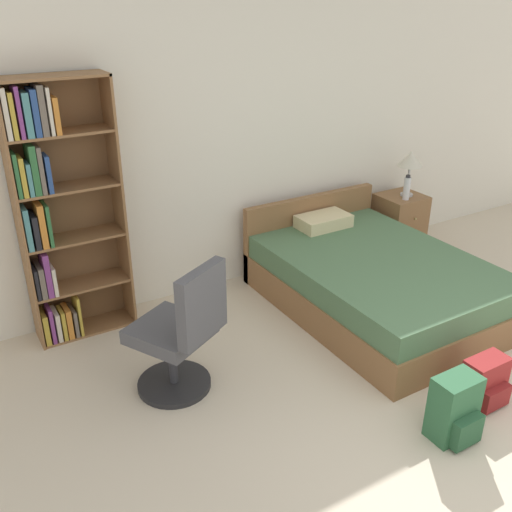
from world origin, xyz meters
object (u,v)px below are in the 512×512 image
backpack_red (485,382)px  nightstand (399,223)px  backpack_green (455,410)px  water_bottle (407,188)px  bed (372,280)px  table_lamp (411,160)px  bookshelf (56,212)px  office_chair (181,335)px

backpack_red → nightstand: bearing=59.9°
backpack_green → water_bottle: bearing=53.0°
bed → nightstand: (1.05, 0.77, 0.05)m
water_bottle → backpack_red: bearing=-120.2°
nightstand → water_bottle: size_ratio=2.40×
bed → water_bottle: size_ratio=8.10×
bed → table_lamp: (1.09, 0.75, 0.74)m
bookshelf → bed: 2.68m
bookshelf → bed: (2.38, -0.92, -0.80)m
bookshelf → backpack_red: (2.17, -2.32, -0.90)m
bookshelf → table_lamp: bearing=-2.7°
office_chair → table_lamp: bearing=18.3°
table_lamp → water_bottle: bearing=-138.3°
water_bottle → backpack_red: (-1.21, -2.07, -0.58)m
bed → table_lamp: 1.52m
nightstand → table_lamp: table_lamp is taller
table_lamp → backpack_green: size_ratio=1.07×
nightstand → backpack_green: size_ratio=1.41×
bookshelf → backpack_green: (1.73, -2.44, -0.85)m
table_lamp → bookshelf: bearing=177.3°
table_lamp → backpack_green: (-1.74, -2.28, -0.79)m
bed → nightstand: size_ratio=3.37×
bookshelf → water_bottle: size_ratio=7.94×
bed → backpack_green: bed is taller
office_chair → backpack_green: office_chair is taller
backpack_green → office_chair: bearing=134.6°
bed → bookshelf: bearing=158.9°
bed → water_bottle: water_bottle is taller
bookshelf → office_chair: bearing=-68.1°
bed → water_bottle: bearing=33.8°
nightstand → backpack_green: 2.86m
office_chair → backpack_red: size_ratio=2.94×
backpack_red → backpack_green: backpack_green is taller
office_chair → nightstand: office_chair is taller
water_bottle → nightstand: bearing=63.3°
backpack_red → office_chair: bearing=145.9°
water_bottle → backpack_red: size_ratio=0.75×
nightstand → backpack_red: size_ratio=1.81×
bookshelf → backpack_red: 3.30m
water_bottle → table_lamp: bearing=41.7°
bed → backpack_green: (-0.65, -1.53, -0.05)m
bookshelf → backpack_green: size_ratio=4.65×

